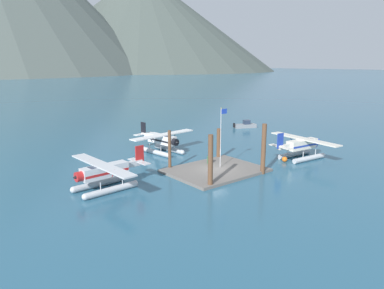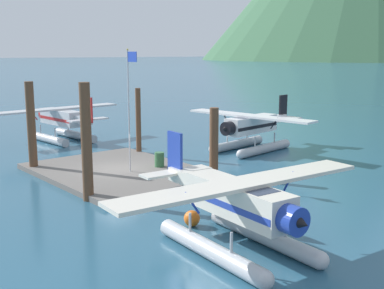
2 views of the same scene
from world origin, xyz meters
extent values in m
plane|color=#285670|center=(0.00, 0.00, 0.00)|extent=(1200.00, 1200.00, 0.00)
cube|color=#66605B|center=(0.00, 0.00, 0.15)|extent=(10.61, 8.15, 0.30)
cylinder|color=brown|center=(-3.97, -3.55, 2.72)|extent=(0.51, 0.51, 5.44)
cylinder|color=brown|center=(3.64, -3.95, 2.88)|extent=(0.52, 0.52, 5.76)
cylinder|color=brown|center=(-3.67, 3.96, 2.36)|extent=(0.36, 0.36, 4.72)
cylinder|color=brown|center=(4.11, 3.93, 2.01)|extent=(0.51, 0.51, 4.03)
cylinder|color=silver|center=(0.95, 0.23, 3.77)|extent=(0.08, 0.08, 6.94)
cube|color=#1E3DB2|center=(1.40, 0.23, 6.89)|extent=(0.90, 0.03, 0.56)
sphere|color=gold|center=(0.95, 0.23, 7.29)|extent=(0.10, 0.10, 0.10)
cylinder|color=#33663D|center=(1.07, 2.25, 0.74)|extent=(0.58, 0.58, 0.88)
torus|color=#33663D|center=(1.07, 2.25, 0.74)|extent=(0.62, 0.62, 0.04)
sphere|color=orange|center=(9.69, -2.43, 0.34)|extent=(0.67, 0.67, 0.67)
cylinder|color=#B7BABF|center=(12.83, -1.58, 0.32)|extent=(5.64, 1.16, 0.64)
sphere|color=#B7BABF|center=(15.62, -1.84, 0.32)|extent=(0.64, 0.64, 0.64)
cylinder|color=#B7BABF|center=(12.60, -4.07, 0.32)|extent=(5.64, 1.16, 0.64)
sphere|color=#B7BABF|center=(15.38, -4.33, 0.32)|extent=(0.64, 0.64, 0.64)
cylinder|color=#B7BABF|center=(14.03, -1.69, 0.99)|extent=(0.10, 0.10, 0.70)
cylinder|color=#B7BABF|center=(11.64, -1.47, 0.99)|extent=(0.10, 0.10, 0.70)
cylinder|color=#B7BABF|center=(13.79, -4.18, 0.99)|extent=(0.10, 0.10, 0.70)
cylinder|color=#B7BABF|center=(11.40, -3.96, 0.99)|extent=(0.10, 0.10, 0.70)
cube|color=silver|center=(12.71, -2.83, 1.94)|extent=(4.90, 1.69, 1.20)
cube|color=#1E389E|center=(12.71, -2.83, 1.84)|extent=(4.80, 1.70, 0.24)
cube|color=#283347|center=(13.79, -2.93, 2.27)|extent=(1.19, 1.15, 0.56)
cube|color=silver|center=(13.01, -2.85, 2.61)|extent=(2.37, 10.49, 0.14)
cylinder|color=#1E389E|center=(13.22, -0.66, 2.27)|extent=(0.14, 0.63, 0.84)
cylinder|color=#1E389E|center=(12.81, -5.04, 2.27)|extent=(0.14, 0.63, 0.84)
cylinder|color=#1E389E|center=(15.40, -3.08, 1.94)|extent=(0.69, 1.01, 0.96)
cone|color=black|center=(15.85, -3.12, 1.94)|extent=(0.38, 0.39, 0.36)
cube|color=silver|center=(9.48, -2.52, 2.04)|extent=(2.23, 0.65, 0.56)
cube|color=#1E389E|center=(8.58, -2.43, 2.89)|extent=(1.01, 0.21, 1.90)
cube|color=silver|center=(8.68, -2.44, 2.14)|extent=(1.10, 3.26, 0.10)
cylinder|color=#B7BABF|center=(-12.49, 1.18, 0.32)|extent=(5.63, 0.99, 0.64)
sphere|color=#B7BABF|center=(-15.29, 1.00, 0.32)|extent=(0.64, 0.64, 0.64)
cylinder|color=#B7BABF|center=(-12.65, 3.68, 0.32)|extent=(5.63, 0.99, 0.64)
sphere|color=#B7BABF|center=(-15.45, 3.50, 0.32)|extent=(0.64, 0.64, 0.64)
cylinder|color=#B7BABF|center=(-13.69, 1.10, 0.99)|extent=(0.10, 0.10, 0.70)
cylinder|color=#B7BABF|center=(-11.30, 1.26, 0.99)|extent=(0.10, 0.10, 0.70)
cylinder|color=#B7BABF|center=(-13.85, 3.60, 0.99)|extent=(0.10, 0.10, 0.70)
cylinder|color=#B7BABF|center=(-11.45, 3.75, 0.99)|extent=(0.10, 0.10, 0.70)
cube|color=silver|center=(-12.57, 2.43, 1.94)|extent=(4.87, 1.54, 1.20)
cube|color=#B21E1E|center=(-12.57, 2.43, 1.84)|extent=(4.77, 1.55, 0.24)
cube|color=#283347|center=(-13.65, 2.36, 2.27)|extent=(1.16, 1.12, 0.56)
cube|color=silver|center=(-12.87, 2.41, 2.61)|extent=(2.05, 10.47, 0.14)
cylinder|color=#B21E1E|center=(-12.73, 0.21, 2.27)|extent=(0.12, 0.63, 0.84)
cylinder|color=#B21E1E|center=(-13.01, 4.60, 2.27)|extent=(0.12, 0.63, 0.84)
cylinder|color=#B21E1E|center=(-15.27, 2.26, 1.94)|extent=(0.66, 1.00, 0.96)
cone|color=black|center=(-15.72, 2.23, 1.94)|extent=(0.37, 0.38, 0.36)
cube|color=silver|center=(-9.33, 2.63, 2.04)|extent=(2.22, 0.58, 0.56)
cube|color=#B21E1E|center=(-8.43, 2.69, 2.89)|extent=(1.01, 0.18, 1.90)
cube|color=silver|center=(-8.53, 2.68, 2.14)|extent=(1.00, 3.24, 0.10)
cylinder|color=#B7BABF|center=(1.42, 11.39, 0.32)|extent=(1.28, 5.64, 0.64)
sphere|color=#B7BABF|center=(1.74, 8.61, 0.32)|extent=(0.64, 0.64, 0.64)
cylinder|color=#B7BABF|center=(-1.06, 11.10, 0.32)|extent=(1.28, 5.64, 0.64)
sphere|color=#B7BABF|center=(-0.74, 8.32, 0.32)|extent=(0.64, 0.64, 0.64)
cylinder|color=#B7BABF|center=(1.56, 10.20, 0.99)|extent=(0.10, 0.10, 0.70)
cylinder|color=#B7BABF|center=(1.28, 12.58, 0.99)|extent=(0.10, 0.10, 0.70)
cylinder|color=#B7BABF|center=(-0.92, 9.91, 0.99)|extent=(0.10, 0.10, 0.70)
cylinder|color=#B7BABF|center=(-1.20, 12.29, 0.99)|extent=(0.10, 0.10, 0.70)
cube|color=white|center=(0.18, 11.25, 1.94)|extent=(1.79, 4.91, 1.20)
cube|color=black|center=(0.18, 11.25, 1.84)|extent=(1.79, 4.82, 0.24)
cube|color=#283347|center=(0.30, 10.17, 2.27)|extent=(1.17, 1.21, 0.56)
cube|color=white|center=(0.21, 10.95, 2.61)|extent=(10.49, 2.59, 0.14)
cylinder|color=black|center=(2.40, 11.20, 2.27)|extent=(0.63, 0.15, 0.84)
cylinder|color=black|center=(-1.97, 10.69, 2.27)|extent=(0.63, 0.15, 0.84)
cylinder|color=black|center=(0.49, 8.56, 1.94)|extent=(1.02, 0.71, 0.96)
cone|color=black|center=(0.54, 8.12, 1.94)|extent=(0.40, 0.39, 0.36)
cube|color=white|center=(-0.20, 14.47, 2.04)|extent=(0.69, 2.24, 0.56)
cube|color=black|center=(-0.30, 15.37, 2.89)|extent=(0.23, 1.01, 1.90)
cube|color=white|center=(-0.29, 15.27, 2.14)|extent=(3.27, 1.16, 0.10)
camera|label=1|loc=(-26.95, -29.19, 12.38)|focal=33.40mm
camera|label=2|loc=(24.68, -15.05, 7.14)|focal=46.20mm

